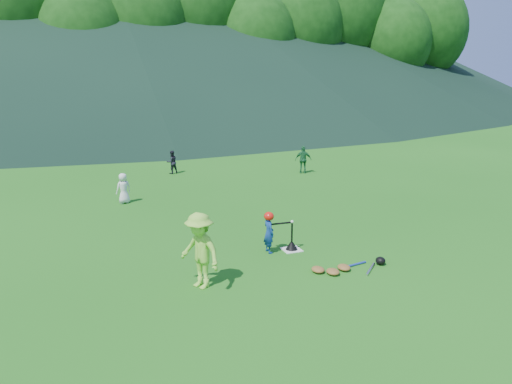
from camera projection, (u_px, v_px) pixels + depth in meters
ground at (292, 250)px, 12.41m from camera, size 120.00×120.00×0.00m
home_plate at (292, 250)px, 12.41m from camera, size 0.45×0.45×0.02m
baseball at (292, 222)px, 12.23m from camera, size 0.08×0.08×0.08m
batter_child at (269, 233)px, 12.14m from camera, size 0.26×0.38×1.00m
adult_coach at (200, 251)px, 10.14m from camera, size 1.01×1.19×1.60m
fielder_a at (123, 188)px, 16.55m from camera, size 0.57×0.46×1.02m
fielder_b at (172, 162)px, 21.15m from camera, size 0.56×0.49×0.99m
fielder_c at (303, 160)px, 21.20m from camera, size 0.75×0.53×1.17m
batting_tee at (292, 245)px, 12.38m from camera, size 0.30×0.30×0.68m
batter_gear at (270, 217)px, 12.05m from camera, size 0.73×0.26×0.36m
equipment_pile at (344, 268)px, 11.16m from camera, size 1.80×0.76×0.19m
outfield_fence at (136, 117)px, 37.62m from camera, size 70.07×0.08×1.33m
tree_line at (124, 19)px, 41.13m from camera, size 70.04×11.40×14.82m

